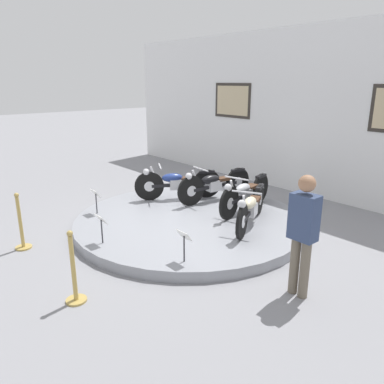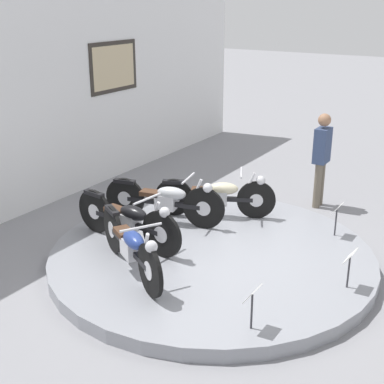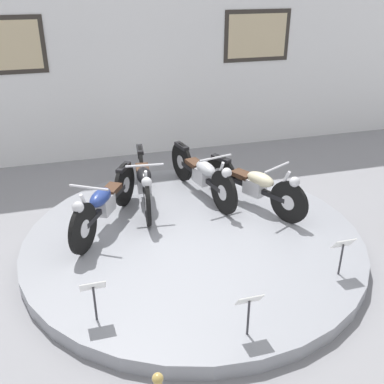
# 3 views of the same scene
# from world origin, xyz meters

# --- Properties ---
(ground_plane) EXTENTS (60.00, 60.00, 0.00)m
(ground_plane) POSITION_xyz_m (0.00, 0.00, 0.00)
(ground_plane) COLOR gray
(display_platform) EXTENTS (4.62, 4.62, 0.19)m
(display_platform) POSITION_xyz_m (0.00, 0.00, 0.09)
(display_platform) COLOR gray
(display_platform) RESTS_ON ground_plane
(back_wall) EXTENTS (14.00, 0.22, 4.15)m
(back_wall) POSITION_xyz_m (0.00, 3.80, 2.08)
(back_wall) COLOR white
(back_wall) RESTS_ON ground_plane
(motorcycle_blue) EXTENTS (1.09, 1.76, 0.81)m
(motorcycle_blue) POSITION_xyz_m (-1.13, 0.55, 0.59)
(motorcycle_blue) COLOR black
(motorcycle_blue) RESTS_ON display_platform
(motorcycle_black) EXTENTS (0.54, 2.02, 0.82)m
(motorcycle_black) POSITION_xyz_m (-0.47, 1.12, 0.59)
(motorcycle_black) COLOR black
(motorcycle_black) RESTS_ON display_platform
(motorcycle_silver) EXTENTS (0.61, 1.98, 0.81)m
(motorcycle_silver) POSITION_xyz_m (0.47, 1.12, 0.59)
(motorcycle_silver) COLOR black
(motorcycle_silver) RESTS_ON display_platform
(motorcycle_cream) EXTENTS (0.95, 1.79, 0.79)m
(motorcycle_cream) POSITION_xyz_m (1.13, 0.55, 0.57)
(motorcycle_cream) COLOR black
(motorcycle_cream) RESTS_ON display_platform
(info_placard_front_left) EXTENTS (0.26, 0.11, 0.51)m
(info_placard_front_left) POSITION_xyz_m (-1.43, -1.33, 0.55)
(info_placard_front_left) COLOR #333338
(info_placard_front_left) RESTS_ON display_platform
(info_placard_front_centre) EXTENTS (0.26, 0.11, 0.51)m
(info_placard_front_centre) POSITION_xyz_m (0.00, -1.96, 0.55)
(info_placard_front_centre) COLOR #333338
(info_placard_front_centre) RESTS_ON display_platform
(info_placard_front_right) EXTENTS (0.26, 0.11, 0.51)m
(info_placard_front_right) POSITION_xyz_m (1.43, -1.33, 0.55)
(info_placard_front_right) COLOR #333338
(info_placard_front_right) RESTS_ON display_platform
(visitor_standing) EXTENTS (0.36, 0.23, 1.71)m
(visitor_standing) POSITION_xyz_m (2.94, -0.54, 0.97)
(visitor_standing) COLOR #6B6051
(visitor_standing) RESTS_ON ground_plane
(stanchion_post_left_of_entry) EXTENTS (0.28, 0.28, 1.02)m
(stanchion_post_left_of_entry) POSITION_xyz_m (-1.10, -2.94, 0.34)
(stanchion_post_left_of_entry) COLOR tan
(stanchion_post_left_of_entry) RESTS_ON ground_plane
(stanchion_post_right_of_entry) EXTENTS (0.28, 0.28, 1.02)m
(stanchion_post_right_of_entry) POSITION_xyz_m (1.10, -2.94, 0.34)
(stanchion_post_right_of_entry) COLOR tan
(stanchion_post_right_of_entry) RESTS_ON ground_plane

